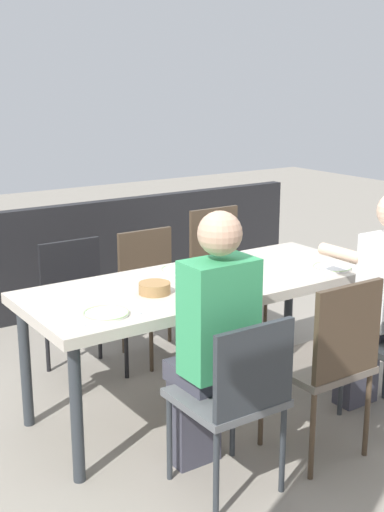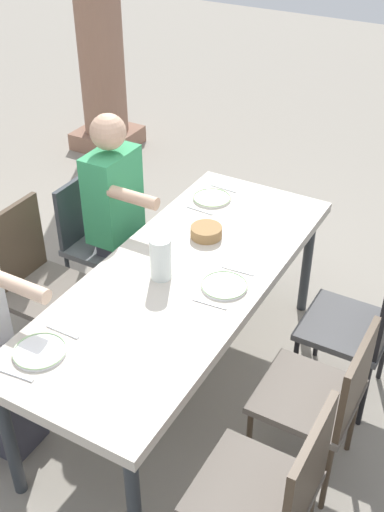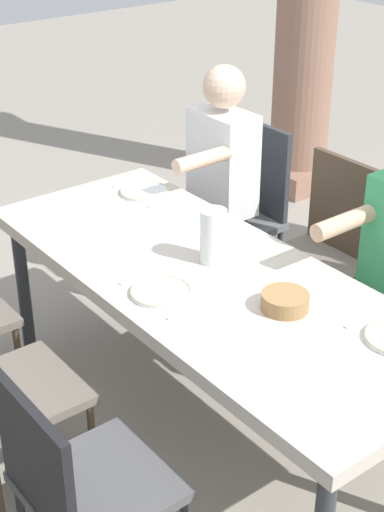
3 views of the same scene
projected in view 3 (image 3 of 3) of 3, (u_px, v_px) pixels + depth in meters
The scene contains 15 objects.
ground_plane at pixel (206, 429), 3.34m from camera, with size 16.00×16.00×0.00m, color gray.
dining_table at pixel (207, 288), 3.01m from camera, with size 2.08×0.82×0.77m.
chair_west_north at pixel (242, 205), 4.05m from camera, with size 0.44×0.44×0.96m.
chair_mid_north at pixel (324, 246), 3.64m from camera, with size 0.44×0.44×0.95m.
chair_east_south at pixel (76, 482), 2.37m from camera, with size 0.44×0.44×0.86m.
diner_woman_green at pixel (213, 188), 3.87m from camera, with size 0.35×0.49×1.30m.
plate_0 at pixel (144, 191), 3.64m from camera, with size 0.23×0.23×0.02m.
fork_0 at pixel (127, 182), 3.75m from camera, with size 0.02×0.17×0.01m, color silver.
spoon_0 at pixel (163, 203), 3.54m from camera, with size 0.02×0.17×0.01m, color silver.
plate_1 at pixel (161, 292), 2.84m from camera, with size 0.23×0.23×0.02m.
fork_1 at pixel (138, 277), 2.95m from camera, with size 0.02×0.17×0.01m, color silver.
spoon_1 at pixel (186, 310), 2.74m from camera, with size 0.02×0.17×0.01m, color silver.
fork_2 at pixel (363, 320), 2.68m from camera, with size 0.02×0.17×0.01m, color silver.
water_pitcher at pixel (213, 239), 3.02m from camera, with size 0.11×0.11×0.22m.
bread_basket at pixel (285, 301), 2.74m from camera, with size 0.17×0.17×0.06m, color #9E7547.
Camera 3 is at (2.01, -1.63, 2.24)m, focal length 54.77 mm.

